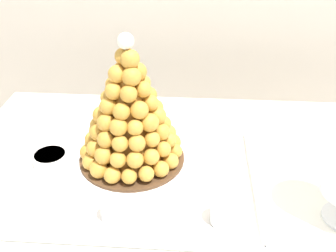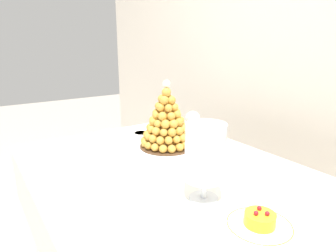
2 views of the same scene
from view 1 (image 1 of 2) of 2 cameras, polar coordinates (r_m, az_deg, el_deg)
The scene contains 8 objects.
buffet_table at distance 0.99m, azimuth 5.38°, elevation -14.75°, with size 1.32×1.03×0.79m.
serving_tray at distance 0.98m, azimuth -6.19°, elevation -7.48°, with size 0.63×0.42×0.02m.
croquembouche at distance 0.97m, azimuth -5.49°, elevation 1.66°, with size 0.27×0.27×0.33m.
dessert_cup_left at distance 0.94m, azimuth -22.28°, elevation -9.96°, with size 0.06×0.06×0.06m.
dessert_cup_mid_left at distance 0.87m, azimuth -7.79°, elevation -11.73°, with size 0.05×0.05×0.05m.
dessert_cup_centre at distance 0.86m, azimuth 8.02°, elevation -11.97°, with size 0.06×0.06×0.06m.
creme_brulee_ramekin at distance 1.06m, azimuth -16.42°, elevation -4.38°, with size 0.09×0.09×0.03m.
wine_glass at distance 1.16m, azimuth -6.01°, elevation 5.33°, with size 0.08×0.08×0.16m.
Camera 1 is at (-0.04, -0.69, 1.41)m, focal length 42.80 mm.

